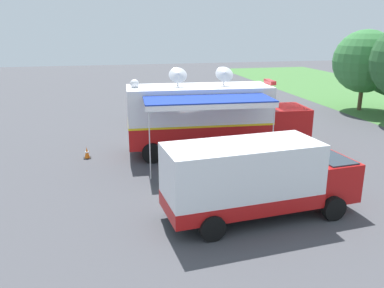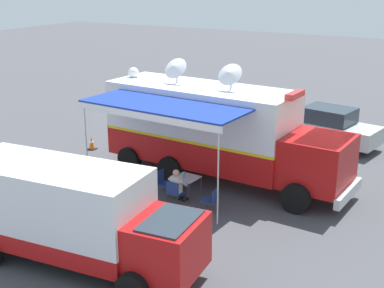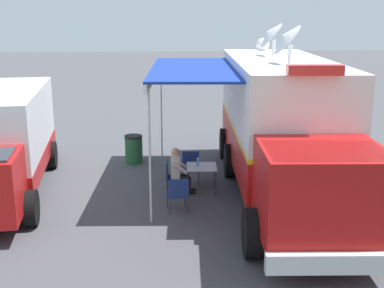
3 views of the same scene
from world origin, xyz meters
name	(u,v)px [view 3 (image 3 of 3)]	position (x,y,z in m)	size (l,w,h in m)	color
ground_plane	(275,182)	(0.00, 0.00, 0.00)	(100.00, 100.00, 0.00)	#47474C
lot_stripe	(366,170)	(-3.07, -0.90, 0.00)	(0.12, 4.80, 0.01)	silver
command_truck	(281,121)	(0.08, 0.75, 1.95)	(5.19, 9.62, 4.53)	#B71414
folding_table	(202,168)	(2.16, 0.62, 0.67)	(0.85, 0.85, 0.73)	silver
water_bottle	(198,162)	(2.26, 0.59, 0.83)	(0.07, 0.07, 0.22)	#4C99D8
folding_chair_at_table	(172,175)	(2.96, 0.62, 0.51)	(0.51, 0.51, 0.87)	navy
folding_chair_beside_table	(191,165)	(2.39, -0.23, 0.51)	(0.51, 0.51, 0.87)	navy
folding_chair_spare_by_truck	(178,192)	(2.86, 2.00, 0.51)	(0.53, 0.53, 0.87)	navy
seated_responder	(179,170)	(2.78, 0.63, 0.65)	(0.68, 0.57, 1.25)	silver
trash_bin	(134,149)	(4.09, -2.24, 0.46)	(0.57, 0.57, 0.91)	#235B33
traffic_cone	(249,128)	(-0.31, -5.70, 0.28)	(0.36, 0.36, 0.58)	black
support_truck	(1,142)	(7.48, 0.16, 1.39)	(2.83, 6.96, 2.70)	white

